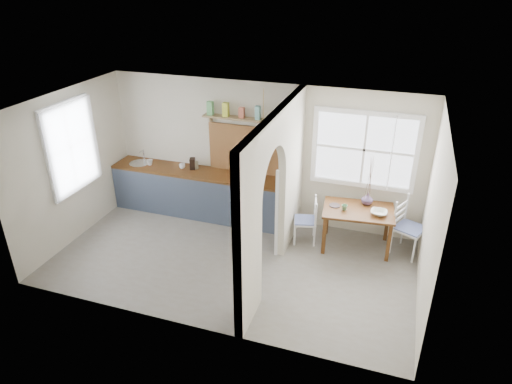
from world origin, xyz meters
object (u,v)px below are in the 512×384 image
(chair_left, at_px, (305,220))
(kettle, at_px, (281,179))
(vase, at_px, (367,199))
(chair_right, at_px, (410,228))
(dining_table, at_px, (357,228))

(chair_left, bearing_deg, kettle, -126.12)
(kettle, distance_m, vase, 1.51)
(kettle, bearing_deg, chair_left, -1.18)
(chair_right, xyz_separation_m, kettle, (-2.24, 0.04, 0.55))
(dining_table, distance_m, vase, 0.53)
(kettle, bearing_deg, vase, 25.86)
(dining_table, bearing_deg, chair_right, -0.92)
(dining_table, xyz_separation_m, chair_right, (0.85, 0.08, 0.13))
(chair_left, bearing_deg, dining_table, 82.72)
(dining_table, height_order, chair_left, chair_left)
(chair_right, distance_m, vase, 0.84)
(dining_table, xyz_separation_m, chair_left, (-0.88, -0.09, 0.05))
(dining_table, relative_size, chair_left, 1.40)
(vase, bearing_deg, dining_table, -114.20)
(chair_left, distance_m, vase, 1.11)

